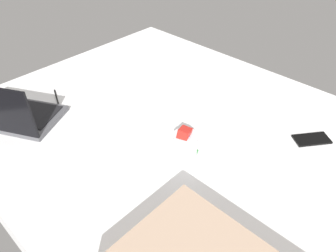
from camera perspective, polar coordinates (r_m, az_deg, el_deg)
bed_mattress at (r=134.99cm, az=2.26°, el=-3.56°), size 180.00×140.00×18.00cm
laptop at (r=144.83cm, az=-26.35°, el=1.93°), size 39.92×35.75×23.00cm
snack_cup at (r=112.81cm, az=3.26°, el=-3.53°), size 9.00×10.18×14.27cm
cell_phone at (r=136.23cm, az=24.86°, el=-2.21°), size 13.97×15.22×0.80cm
charger_cable at (r=155.63cm, az=-19.71°, el=4.70°), size 15.91×7.12×0.60cm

